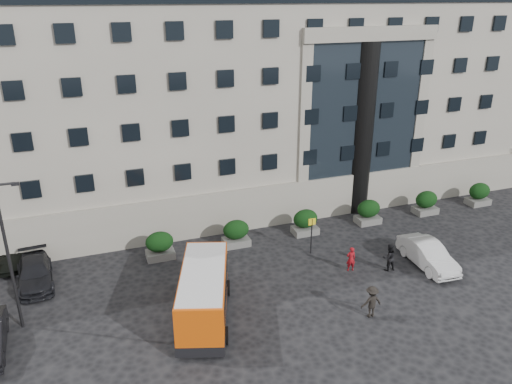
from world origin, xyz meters
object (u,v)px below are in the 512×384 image
street_lamp (9,252)px  hedge_a (160,245)px  hedge_f (479,194)px  pedestrian_b (389,257)px  hedge_e (426,202)px  pedestrian_c (371,302)px  white_taxi (428,255)px  parked_car_c (35,273)px  pedestrian_a (351,259)px  minibus (204,293)px  hedge_c (305,222)px  hedge_d (368,212)px  bus_stop_sign (312,230)px  hedge_b (236,233)px  parked_car_d (11,252)px

street_lamp → hedge_a: bearing=31.2°
hedge_f → pedestrian_b: size_ratio=1.04×
hedge_a → hedge_e: bearing=0.0°
hedge_a → hedge_e: size_ratio=1.00×
pedestrian_c → hedge_f: bearing=-146.8°
street_lamp → white_taxi: street_lamp is taller
parked_car_c → pedestrian_a: (18.34, -5.11, 0.11)m
pedestrian_b → street_lamp: bearing=-1.6°
hedge_f → pedestrian_a: (-15.16, -5.65, -0.12)m
hedge_e → parked_car_c: (-28.30, -0.55, -0.23)m
hedge_e → pedestrian_a: (-9.96, -5.65, -0.12)m
minibus → pedestrian_c: minibus is taller
hedge_e → pedestrian_a: hedge_e is taller
hedge_a → pedestrian_a: hedge_a is taller
hedge_c → hedge_d: (5.20, 0.00, 0.00)m
hedge_d → bus_stop_sign: bus_stop_sign is taller
parked_car_c → pedestrian_a: 19.03m
pedestrian_a → hedge_b: bearing=-35.2°
parked_car_d → white_taxi: bearing=-25.8°
hedge_c → pedestrian_c: bearing=-95.5°
hedge_a → street_lamp: street_lamp is taller
minibus → pedestrian_a: minibus is taller
hedge_d → bus_stop_sign: (-6.10, -2.80, 0.80)m
hedge_c → hedge_f: size_ratio=1.00×
white_taxi → street_lamp: bearing=178.5°
white_taxi → pedestrian_c: 7.13m
parked_car_d → bus_stop_sign: bearing=-21.4°
hedge_d → pedestrian_b: (-2.53, -6.41, -0.04)m
hedge_d → pedestrian_c: hedge_d is taller
parked_car_c → pedestrian_b: size_ratio=2.70×
pedestrian_c → parked_car_c: bearing=-28.1°
parked_car_c → pedestrian_c: 19.49m
bus_stop_sign → pedestrian_c: 7.45m
bus_stop_sign → parked_car_c: size_ratio=0.53×
hedge_b → white_taxi: bearing=-33.0°
hedge_e → minibus: 21.04m
hedge_f → pedestrian_a: bearing=-159.6°
pedestrian_a → pedestrian_b: size_ratio=0.91×
pedestrian_b → pedestrian_c: (-3.65, -3.80, 0.02)m
hedge_b → pedestrian_a: (5.64, -5.65, -0.12)m
pedestrian_c → pedestrian_a: bearing=-105.6°
minibus → parked_car_c: (-8.57, 6.75, -0.86)m
hedge_c → street_lamp: street_lamp is taller
pedestrian_b → hedge_f: bearing=-150.9°
hedge_d → pedestrian_c: size_ratio=1.02×
hedge_b → hedge_c: bearing=0.0°
hedge_d → parked_car_d: (-24.63, 2.85, -0.24)m
minibus → pedestrian_b: bearing=22.5°
hedge_e → parked_car_c: 28.31m
hedge_d → pedestrian_b: size_ratio=1.04×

